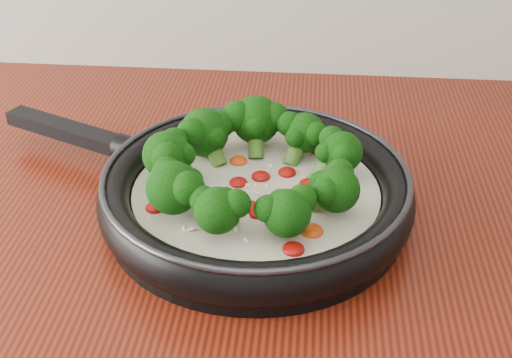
{
  "coord_description": "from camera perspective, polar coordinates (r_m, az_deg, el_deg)",
  "views": [
    {
      "loc": [
        -0.05,
        0.43,
        1.35
      ],
      "look_at": [
        -0.11,
        1.07,
        0.95
      ],
      "focal_mm": 47.47,
      "sensor_mm": 36.0,
      "label": 1
    }
  ],
  "objects": [
    {
      "name": "skillet",
      "position": [
        0.77,
        -0.38,
        -0.65
      ],
      "size": [
        0.58,
        0.47,
        0.1
      ],
      "color": "black",
      "rests_on": "counter"
    }
  ]
}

